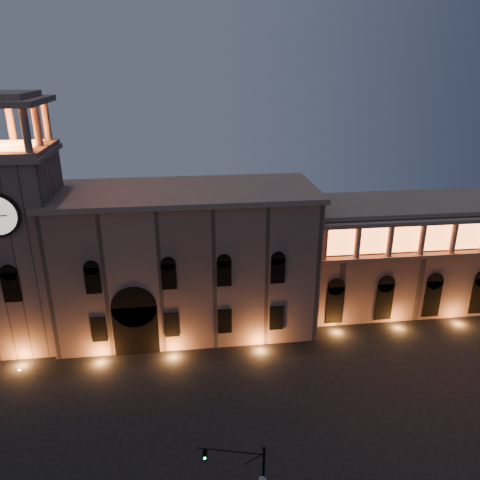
{
  "coord_description": "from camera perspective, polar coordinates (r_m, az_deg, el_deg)",
  "views": [
    {
      "loc": [
        -2.08,
        -30.37,
        31.29
      ],
      "look_at": [
        3.77,
        16.0,
        13.34
      ],
      "focal_mm": 35.0,
      "sensor_mm": 36.0,
      "label": 1
    }
  ],
  "objects": [
    {
      "name": "ground",
      "position": [
        43.66,
        -2.51,
        -24.8
      ],
      "size": [
        160.0,
        160.0,
        0.0
      ],
      "primitive_type": "plane",
      "color": "black",
      "rests_on": "ground"
    },
    {
      "name": "government_building",
      "position": [
        56.95,
        -6.6,
        -2.44
      ],
      "size": [
        30.8,
        12.8,
        17.6
      ],
      "color": "#7D5C51",
      "rests_on": "ground"
    },
    {
      "name": "clock_tower",
      "position": [
        57.7,
        -25.34,
        -0.1
      ],
      "size": [
        9.8,
        9.8,
        32.4
      ],
      "color": "#7D5C51",
      "rests_on": "ground"
    },
    {
      "name": "colonnade_wing",
      "position": [
        68.43,
        23.26,
        -1.28
      ],
      "size": [
        40.6,
        11.5,
        14.5
      ],
      "color": "brown",
      "rests_on": "ground"
    }
  ]
}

